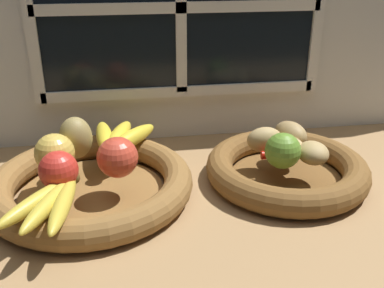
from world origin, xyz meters
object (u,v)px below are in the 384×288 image
(potato_back, at_px, (291,134))
(apple_red_right, at_px, (117,156))
(fruit_bowl_right, at_px, (286,169))
(banana_bunch_front, at_px, (51,202))
(chili_pepper, at_px, (290,154))
(pear_brown, at_px, (76,138))
(potato_small, at_px, (313,153))
(apple_red_front, at_px, (59,170))
(banana_bunch_back, at_px, (118,138))
(lime_near, at_px, (283,151))
(potato_large, at_px, (289,147))
(potato_oblong, at_px, (265,139))
(fruit_bowl_left, at_px, (91,184))
(apple_golden_left, at_px, (55,153))

(potato_back, bearing_deg, apple_red_right, -168.20)
(fruit_bowl_right, xyz_separation_m, potato_back, (0.02, 0.05, 0.05))
(banana_bunch_front, height_order, chili_pepper, banana_bunch_front)
(pear_brown, bearing_deg, potato_small, -12.30)
(apple_red_front, height_order, chili_pepper, apple_red_front)
(banana_bunch_back, distance_m, lime_near, 0.34)
(fruit_bowl_right, height_order, potato_large, potato_large)
(lime_near, bearing_deg, potato_large, 56.31)
(apple_red_front, height_order, potato_oblong, apple_red_front)
(apple_red_front, bearing_deg, banana_bunch_back, 58.90)
(apple_red_right, relative_size, chili_pepper, 0.64)
(chili_pepper, bearing_deg, potato_oblong, 140.04)
(fruit_bowl_left, xyz_separation_m, pear_brown, (-0.03, 0.06, 0.07))
(potato_small, bearing_deg, potato_large, 135.00)
(lime_near, xyz_separation_m, chili_pepper, (0.03, 0.03, -0.03))
(fruit_bowl_left, xyz_separation_m, apple_red_front, (-0.05, -0.06, 0.06))
(fruit_bowl_right, relative_size, lime_near, 4.79)
(potato_small, height_order, potato_back, potato_back)
(apple_red_front, distance_m, chili_pepper, 0.43)
(chili_pepper, bearing_deg, apple_red_front, -169.76)
(fruit_bowl_right, distance_m, potato_oblong, 0.07)
(lime_near, bearing_deg, chili_pepper, 48.47)
(fruit_bowl_right, xyz_separation_m, apple_red_front, (-0.43, -0.06, 0.06))
(potato_small, bearing_deg, potato_oblong, 138.58)
(pear_brown, bearing_deg, fruit_bowl_right, -8.59)
(fruit_bowl_right, bearing_deg, banana_bunch_front, -164.13)
(lime_near, height_order, chili_pepper, lime_near)
(fruit_bowl_right, height_order, pear_brown, pear_brown)
(potato_small, bearing_deg, apple_red_front, -177.39)
(lime_near, bearing_deg, apple_red_right, 176.76)
(fruit_bowl_right, xyz_separation_m, potato_small, (0.03, -0.03, 0.05))
(apple_golden_left, distance_m, potato_large, 0.44)
(apple_red_front, height_order, lime_near, same)
(potato_large, bearing_deg, lime_near, -123.69)
(banana_bunch_back, bearing_deg, potato_large, -17.96)
(banana_bunch_back, xyz_separation_m, potato_back, (0.35, -0.06, 0.01))
(fruit_bowl_left, relative_size, lime_near, 5.67)
(banana_bunch_front, bearing_deg, potato_large, 15.87)
(potato_small, bearing_deg, chili_pepper, 141.91)
(fruit_bowl_right, distance_m, lime_near, 0.08)
(potato_large, relative_size, potato_back, 0.95)
(apple_red_front, bearing_deg, fruit_bowl_left, 50.74)
(pear_brown, height_order, potato_back, pear_brown)
(banana_bunch_front, distance_m, lime_near, 0.41)
(banana_bunch_front, bearing_deg, potato_small, 10.68)
(apple_red_right, height_order, potato_oblong, apple_red_right)
(apple_golden_left, xyz_separation_m, potato_oblong, (0.40, 0.02, -0.01))
(lime_near, bearing_deg, banana_bunch_front, -168.70)
(pear_brown, xyz_separation_m, lime_near, (0.38, -0.10, -0.01))
(pear_brown, height_order, potato_oblong, pear_brown)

